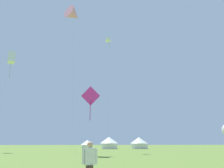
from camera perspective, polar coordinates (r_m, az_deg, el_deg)
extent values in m
cube|color=#E02DA3|center=(33.70, -5.44, -3.00)|extent=(2.82, 0.74, 2.85)
cylinder|color=#9D2072|center=(33.32, -5.53, -6.68)|extent=(0.09, 0.09, 2.92)
cylinder|color=#B2B2B7|center=(32.42, -7.41, -10.03)|extent=(2.07, 1.36, 8.45)
cube|color=white|center=(55.80, -24.05, 6.11)|extent=(2.07, 2.31, 2.86)
cylinder|color=#A4A4A4|center=(54.94, -24.35, 3.42)|extent=(0.09, 0.09, 4.06)
cylinder|color=#B2B2B7|center=(52.71, -26.03, -3.95)|extent=(1.19, 1.64, 20.25)
cone|color=pink|center=(47.48, -9.71, 16.88)|extent=(4.19, 4.17, 3.39)
cylinder|color=#B2B2B7|center=(41.46, -9.87, 1.66)|extent=(0.96, 1.44, 26.35)
cone|color=white|center=(49.81, -0.63, 10.98)|extent=(2.06, 1.88, 1.78)
cylinder|color=#A4A4A4|center=(49.27, -0.64, 9.63)|extent=(0.04, 0.04, 1.83)
cylinder|color=#B2B2B7|center=(45.09, -0.75, -1.93)|extent=(0.37, 1.83, 23.23)
cube|color=white|center=(8.79, -5.64, -17.71)|extent=(0.41, 0.33, 0.60)
sphere|color=tan|center=(8.77, -5.57, -14.97)|extent=(0.22, 0.22, 0.22)
cylinder|color=white|center=(8.78, -7.28, -17.66)|extent=(0.09, 0.09, 0.55)
cylinder|color=white|center=(8.80, -4.00, -17.73)|extent=(0.09, 0.09, 0.55)
cube|color=white|center=(66.84, -6.30, -15.53)|extent=(3.02, 3.02, 1.13)
cone|color=white|center=(66.83, -6.27, -14.47)|extent=(3.78, 3.78, 1.32)
cube|color=white|center=(67.31, -0.78, -15.42)|extent=(4.15, 4.15, 1.56)
cone|color=white|center=(67.31, -0.77, -13.99)|extent=(5.19, 5.19, 1.81)
cube|color=white|center=(68.96, 6.85, -15.32)|extent=(4.07, 4.07, 1.53)
cone|color=white|center=(68.96, 6.81, -13.94)|extent=(5.09, 5.09, 1.78)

